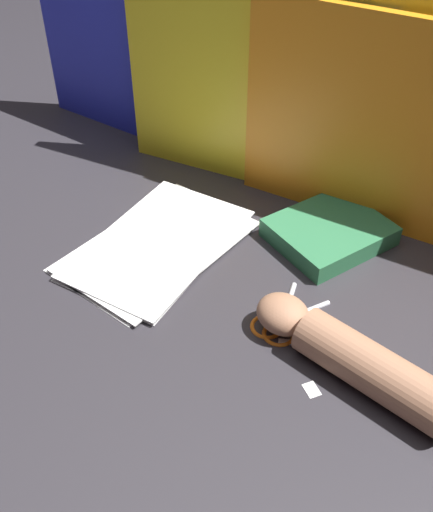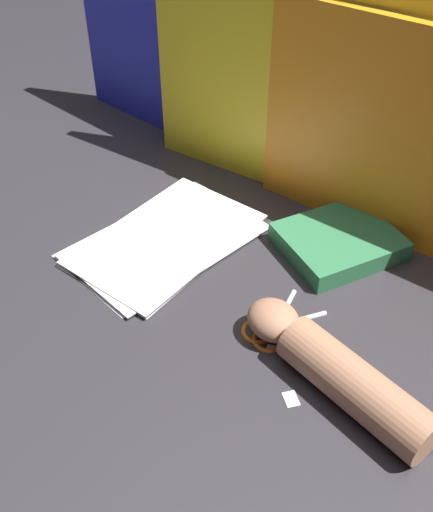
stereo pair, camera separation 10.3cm
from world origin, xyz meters
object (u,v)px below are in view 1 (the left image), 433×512
(paper_stack, at_px, (158,245))
(hand_forearm, at_px, (352,357))
(book_closed, at_px, (329,232))
(scissors, at_px, (280,322))

(paper_stack, height_order, hand_forearm, hand_forearm)
(paper_stack, distance_m, hand_forearm, 0.43)
(book_closed, height_order, scissors, book_closed)
(hand_forearm, bearing_deg, paper_stack, 171.08)
(hand_forearm, bearing_deg, scissors, 168.87)
(book_closed, distance_m, hand_forearm, 0.32)
(book_closed, bearing_deg, hand_forearm, -57.76)
(paper_stack, bearing_deg, scissors, -7.87)
(book_closed, distance_m, scissors, 0.25)
(paper_stack, height_order, scissors, paper_stack)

